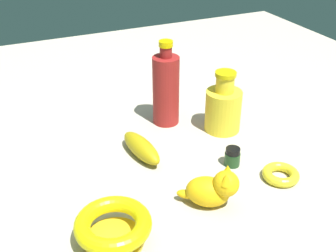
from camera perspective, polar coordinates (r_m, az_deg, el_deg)
name	(u,v)px	position (r m, az deg, el deg)	size (l,w,h in m)	color
ground	(168,155)	(1.04, 0.00, -3.90)	(2.00, 2.00, 0.00)	#BCB29E
bottle_short	(223,107)	(1.12, 7.51, 2.51)	(0.10, 0.10, 0.17)	yellow
banana	(141,148)	(1.02, -3.64, -2.96)	(0.15, 0.05, 0.05)	#B89C11
bowl	(113,227)	(0.80, -7.44, -13.42)	(0.14, 0.14, 0.06)	yellow
nail_polish_jar	(232,157)	(1.00, 8.73, -4.14)	(0.04, 0.04, 0.05)	#1C401D
bottle_tall	(166,89)	(1.13, -0.28, 5.07)	(0.07, 0.07, 0.24)	maroon
cat_figurine	(212,189)	(0.87, 5.99, -8.50)	(0.11, 0.11, 0.10)	yellow
bangle	(281,174)	(0.99, 15.05, -6.37)	(0.08, 0.08, 0.02)	yellow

